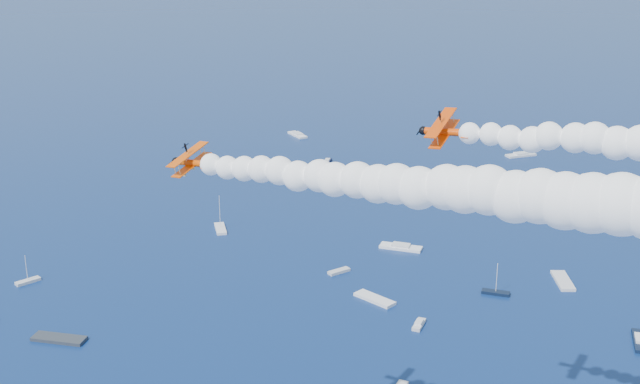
% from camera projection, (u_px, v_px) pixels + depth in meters
% --- Properties ---
extents(biplane_lead, '(7.52, 8.99, 7.31)m').
position_uv_depth(biplane_lead, '(446.00, 132.00, 109.38)').
color(biplane_lead, '#F04205').
extents(biplane_trail, '(6.92, 8.24, 6.25)m').
position_uv_depth(biplane_trail, '(193.00, 163.00, 108.25)').
color(biplane_trail, '#F24F05').
extents(smoke_trail_trail, '(58.66, 11.75, 10.76)m').
position_uv_depth(smoke_trail_trail, '(400.00, 184.00, 93.30)').
color(smoke_trail_trail, white).
extents(spectator_boats, '(229.45, 185.94, 0.70)m').
position_uv_depth(spectator_boats, '(517.00, 256.00, 214.38)').
color(spectator_boats, '#303440').
rests_on(spectator_boats, ground).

